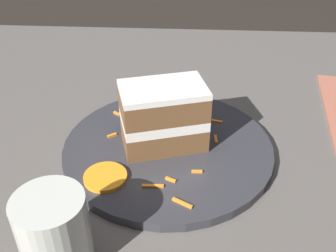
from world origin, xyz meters
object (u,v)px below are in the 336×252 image
Objects in this scene: cake_slice at (163,116)px; cream_dollop at (176,97)px; plate at (168,148)px; orange_garnish at (105,177)px; drinking_glass at (55,236)px.

cream_dollop is (0.01, 0.11, -0.03)m from cake_slice.
plate is 0.11m from cream_dollop.
cream_dollop is at bearing -24.35° from cake_slice.
drinking_glass reaches higher than orange_garnish.
cake_slice is 2.51× the size of cream_dollop.
plate is 3.37× the size of drinking_glass.
cake_slice is (-0.01, 0.00, 0.05)m from plate.
cream_dollop is 0.33m from drinking_glass.
cake_slice is at bearing 64.11° from drinking_glass.
plate is at bearing 45.67° from orange_garnish.
drinking_glass is (-0.11, -0.31, 0.01)m from cream_dollop.
plate is 0.23m from drinking_glass.
cream_dollop is at bearing 86.03° from plate.
drinking_glass reaches higher than plate.
orange_garnish is at bearing 123.09° from cake_slice.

